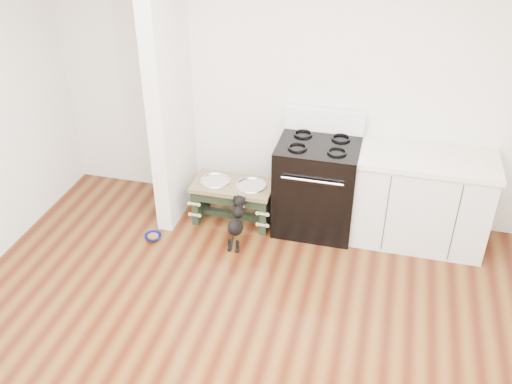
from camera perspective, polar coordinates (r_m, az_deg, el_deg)
name	(u,v)px	position (r m, az deg, el deg)	size (l,w,h in m)	color
room_shell	(221,198)	(3.18, -3.48, -0.65)	(5.00, 5.00, 5.00)	silver
partition_wall	(169,87)	(5.43, -8.68, 10.30)	(0.15, 0.80, 2.70)	silver
oven_range	(317,184)	(5.53, 6.10, 0.77)	(0.76, 0.69, 1.14)	black
cabinet_run	(421,199)	(5.54, 16.16, -0.69)	(1.24, 0.64, 0.91)	silver
dog_feeder	(233,195)	(5.66, -2.31, -0.26)	(0.79, 0.42, 0.45)	black
puppy	(237,221)	(5.36, -1.95, -2.90)	(0.14, 0.41, 0.48)	black
floor_bowl	(153,237)	(5.64, -10.25, -4.43)	(0.18, 0.18, 0.05)	navy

